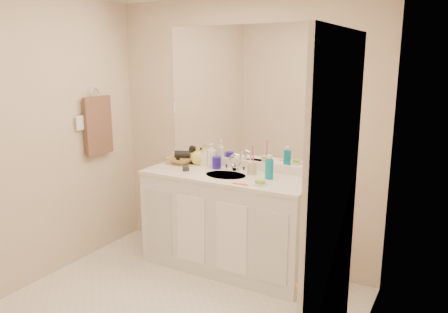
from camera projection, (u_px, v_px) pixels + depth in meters
wall_back at (241, 134)px, 3.98m from camera, size 2.60×0.02×2.40m
wall_left at (23, 144)px, 3.49m from camera, size 0.02×2.60×2.40m
wall_right at (351, 192)px, 2.25m from camera, size 0.02×2.60×2.40m
vanity_cabinet at (227, 223)px, 3.91m from camera, size 1.50×0.55×0.85m
countertop at (227, 176)px, 3.82m from camera, size 1.52×0.57×0.03m
backsplash at (240, 164)px, 4.03m from camera, size 1.52×0.03×0.08m
sink_basin at (226, 176)px, 3.80m from camera, size 0.37×0.37×0.02m
faucet at (235, 164)px, 3.94m from camera, size 0.02×0.02×0.11m
mirror at (241, 94)px, 3.89m from camera, size 1.48×0.01×1.20m
blue_mug at (217, 163)px, 4.01m from camera, size 0.09×0.09×0.11m
tan_cup at (252, 168)px, 3.81m from camera, size 0.09×0.09×0.11m
toothbrush at (253, 157)px, 3.79m from camera, size 0.02×0.04×0.22m
mouthwash_bottle at (269, 169)px, 3.66m from camera, size 0.09×0.09×0.17m
soap_dish at (260, 184)px, 3.50m from camera, size 0.12×0.11×0.01m
green_soap at (260, 182)px, 3.49m from camera, size 0.08×0.06×0.02m
orange_comb at (240, 184)px, 3.51m from camera, size 0.13×0.03×0.01m
dark_jar at (186, 168)px, 3.93m from camera, size 0.08×0.08×0.04m
soap_bottle_white at (212, 155)px, 4.07m from camera, size 0.09×0.09×0.22m
soap_bottle_cream at (205, 156)px, 4.14m from camera, size 0.08×0.08×0.17m
soap_bottle_yellow at (198, 155)px, 4.16m from camera, size 0.16×0.16×0.18m
wicker_basket at (181, 160)px, 4.21m from camera, size 0.28×0.28×0.06m
hair_dryer at (183, 154)px, 4.19m from camera, size 0.16×0.12×0.07m
towel_ring at (95, 94)px, 4.06m from camera, size 0.01×0.11×0.11m
hand_towel at (98, 126)px, 4.12m from camera, size 0.04×0.32×0.55m
switch_plate at (80, 123)px, 3.95m from camera, size 0.01×0.08×0.13m
door at (330, 249)px, 2.05m from camera, size 0.02×0.82×2.00m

